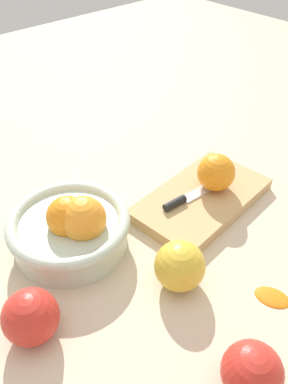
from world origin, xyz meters
The scene contains 9 objects.
ground_plane centered at (0.00, 0.00, 0.00)m, with size 2.40×2.40×0.00m, color beige.
bowl centered at (-0.12, 0.14, 0.04)m, with size 0.20×0.20×0.10m.
cutting_board centered at (0.11, 0.07, 0.01)m, with size 0.26×0.15×0.02m, color tan.
orange_on_board centered at (0.15, 0.07, 0.06)m, with size 0.07×0.07×0.07m, color orange.
knife centered at (0.09, 0.08, 0.03)m, with size 0.16×0.03×0.01m.
apple_front_left centered at (-0.10, -0.19, 0.04)m, with size 0.07×0.07×0.07m, color red.
apple_back_left centered at (-0.25, 0.04, 0.04)m, with size 0.08×0.08×0.08m, color red.
apple_mid_left centered at (-0.05, -0.03, 0.04)m, with size 0.08×0.08×0.08m, color gold.
citrus_peel centered at (0.03, -0.14, 0.00)m, with size 0.05×0.04×0.01m, color orange.
Camera 1 is at (-0.34, -0.27, 0.49)m, focal length 37.42 mm.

